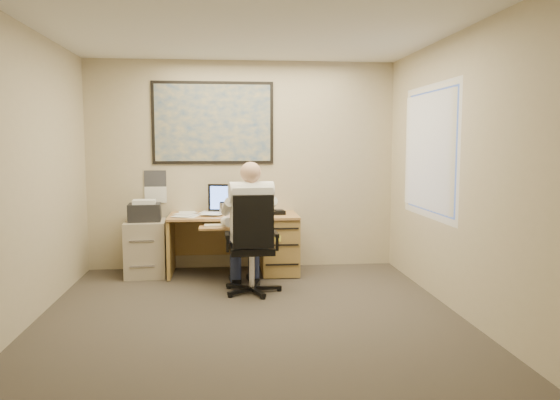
{
  "coord_description": "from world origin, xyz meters",
  "views": [
    {
      "loc": [
        -0.21,
        -4.91,
        1.64
      ],
      "look_at": [
        0.4,
        1.3,
        0.99
      ],
      "focal_mm": 35.0,
      "sensor_mm": 36.0,
      "label": 1
    }
  ],
  "objects": [
    {
      "name": "wall_calendar",
      "position": [
        -1.13,
        2.24,
        1.08
      ],
      "size": [
        0.28,
        0.01,
        0.42
      ],
      "primitive_type": "cube",
      "color": "white",
      "rests_on": "room_shell"
    },
    {
      "name": "window_blinds",
      "position": [
        1.97,
        0.8,
        1.55
      ],
      "size": [
        0.06,
        1.4,
        1.3
      ],
      "primitive_type": null,
      "color": "white",
      "rests_on": "room_shell"
    },
    {
      "name": "room_shell",
      "position": [
        0.0,
        0.0,
        1.35
      ],
      "size": [
        4.0,
        4.5,
        2.7
      ],
      "color": "#3B352D",
      "rests_on": "ground"
    },
    {
      "name": "person",
      "position": [
        0.06,
        1.01,
        0.72
      ],
      "size": [
        0.73,
        0.95,
        1.44
      ],
      "primitive_type": null,
      "rotation": [
        0.0,
        0.0,
        0.15
      ],
      "color": "white",
      "rests_on": "office_chair"
    },
    {
      "name": "desk",
      "position": [
        0.2,
        1.9,
        0.44
      ],
      "size": [
        1.6,
        0.97,
        1.11
      ],
      "color": "tan",
      "rests_on": "ground"
    },
    {
      "name": "office_chair",
      "position": [
        0.05,
        0.93,
        0.32
      ],
      "size": [
        0.68,
        0.68,
        1.1
      ],
      "rotation": [
        0.0,
        0.0,
        0.04
      ],
      "color": "black",
      "rests_on": "ground"
    },
    {
      "name": "world_map",
      "position": [
        -0.38,
        2.23,
        1.9
      ],
      "size": [
        1.56,
        0.03,
        1.06
      ],
      "primitive_type": "cube",
      "color": "#1E4C93",
      "rests_on": "room_shell"
    },
    {
      "name": "filing_cabinet",
      "position": [
        -1.22,
        1.9,
        0.41
      ],
      "size": [
        0.53,
        0.62,
        0.95
      ],
      "rotation": [
        0.0,
        0.0,
        0.07
      ],
      "color": "#AEA28C",
      "rests_on": "ground"
    }
  ]
}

